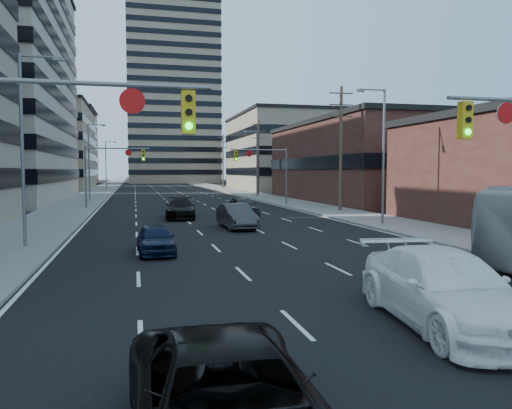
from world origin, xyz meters
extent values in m
cube|color=black|center=(0.00, 130.00, 0.01)|extent=(18.00, 300.00, 0.02)
cube|color=slate|center=(-11.50, 130.00, 0.07)|extent=(5.00, 300.00, 0.15)
cube|color=slate|center=(11.50, 130.00, 0.07)|extent=(5.00, 300.00, 0.15)
cube|color=gray|center=(-24.00, 100.00, 8.00)|extent=(20.00, 30.00, 16.00)
cube|color=#472119|center=(24.00, 50.00, 4.50)|extent=(20.00, 30.00, 9.00)
cube|color=gray|center=(25.00, 88.00, 7.00)|extent=(22.00, 28.00, 14.00)
cube|color=gray|center=(6.00, 150.00, 29.00)|extent=(26.00, 26.00, 58.00)
cube|color=#ADA089|center=(-28.00, 140.00, 10.00)|extent=(24.00, 24.00, 20.00)
cube|color=gray|center=(32.00, 130.00, 6.00)|extent=(22.00, 22.00, 12.00)
cylinder|color=slate|center=(-6.75, 8.00, 5.80)|extent=(6.50, 0.12, 0.12)
cube|color=gold|center=(-4.10, 8.00, 5.15)|extent=(0.35, 0.28, 1.10)
cylinder|color=black|center=(-4.10, 7.84, 5.50)|extent=(0.18, 0.06, 0.18)
cylinder|color=black|center=(-4.10, 7.84, 5.15)|extent=(0.18, 0.06, 0.18)
cylinder|color=#0CE526|center=(-4.10, 7.84, 4.80)|extent=(0.18, 0.06, 0.18)
cylinder|color=white|center=(-5.50, 7.97, 5.40)|extent=(0.64, 0.06, 0.64)
cube|color=gold|center=(4.10, 8.00, 5.15)|extent=(0.35, 0.28, 1.10)
cylinder|color=black|center=(4.10, 7.84, 5.50)|extent=(0.18, 0.06, 0.18)
cylinder|color=black|center=(4.10, 7.84, 5.15)|extent=(0.18, 0.06, 0.18)
cylinder|color=#0CE526|center=(4.10, 7.84, 4.80)|extent=(0.18, 0.06, 0.18)
cylinder|color=white|center=(5.50, 7.97, 5.40)|extent=(0.64, 0.06, 0.64)
cylinder|color=slate|center=(-10.00, 45.00, 3.00)|extent=(0.18, 0.18, 6.00)
cylinder|color=slate|center=(-7.00, 45.00, 5.80)|extent=(6.00, 0.12, 0.12)
cube|color=gold|center=(-4.60, 45.00, 5.15)|extent=(0.35, 0.28, 1.10)
cylinder|color=black|center=(-4.60, 44.84, 5.50)|extent=(0.18, 0.06, 0.18)
cylinder|color=black|center=(-4.60, 44.84, 5.15)|extent=(0.18, 0.06, 0.18)
cylinder|color=#0CE526|center=(-4.60, 44.84, 4.80)|extent=(0.18, 0.06, 0.18)
cylinder|color=white|center=(-6.00, 44.97, 5.40)|extent=(0.64, 0.06, 0.64)
cylinder|color=slate|center=(10.00, 45.00, 3.00)|extent=(0.18, 0.18, 6.00)
cylinder|color=slate|center=(7.00, 45.00, 5.80)|extent=(6.00, 0.12, 0.12)
cube|color=gold|center=(4.60, 45.00, 5.15)|extent=(0.35, 0.28, 1.10)
cylinder|color=black|center=(4.60, 44.84, 5.50)|extent=(0.18, 0.06, 0.18)
cylinder|color=black|center=(4.60, 44.84, 5.15)|extent=(0.18, 0.06, 0.18)
cylinder|color=#0CE526|center=(4.60, 44.84, 4.80)|extent=(0.18, 0.06, 0.18)
cylinder|color=white|center=(6.00, 44.97, 5.40)|extent=(0.64, 0.06, 0.64)
cylinder|color=#4C3D2D|center=(12.20, 36.00, 5.50)|extent=(0.28, 0.28, 11.00)
cube|color=#4C3D2D|center=(12.20, 36.00, 10.40)|extent=(2.20, 0.10, 0.10)
cube|color=#4C3D2D|center=(12.20, 36.00, 9.40)|extent=(2.20, 0.10, 0.10)
cube|color=#4C3D2D|center=(12.20, 36.00, 8.40)|extent=(2.20, 0.10, 0.10)
cylinder|color=#4C3D2D|center=(12.20, 66.00, 5.50)|extent=(0.28, 0.28, 11.00)
cube|color=#4C3D2D|center=(12.20, 66.00, 10.40)|extent=(2.20, 0.10, 0.10)
cube|color=#4C3D2D|center=(12.20, 66.00, 9.40)|extent=(2.20, 0.10, 0.10)
cube|color=#4C3D2D|center=(12.20, 66.00, 8.40)|extent=(2.20, 0.10, 0.10)
cylinder|color=#4C3D2D|center=(12.20, 96.00, 5.50)|extent=(0.28, 0.28, 11.00)
cube|color=#4C3D2D|center=(12.20, 96.00, 10.40)|extent=(2.20, 0.10, 0.10)
cube|color=#4C3D2D|center=(12.20, 96.00, 9.40)|extent=(2.20, 0.10, 0.10)
cube|color=#4C3D2D|center=(12.20, 96.00, 8.40)|extent=(2.20, 0.10, 0.10)
cylinder|color=slate|center=(-10.50, 20.00, 4.50)|extent=(0.16, 0.16, 9.00)
cylinder|color=slate|center=(-9.60, 20.00, 8.90)|extent=(1.80, 0.10, 0.10)
cube|color=slate|center=(-8.80, 20.00, 8.82)|extent=(0.50, 0.22, 0.14)
cylinder|color=slate|center=(-10.50, 55.00, 4.50)|extent=(0.16, 0.16, 9.00)
cylinder|color=slate|center=(-9.60, 55.00, 8.90)|extent=(1.80, 0.10, 0.10)
cube|color=slate|center=(-8.80, 55.00, 8.82)|extent=(0.50, 0.22, 0.14)
cylinder|color=slate|center=(-10.50, 90.00, 4.50)|extent=(0.16, 0.16, 9.00)
cylinder|color=slate|center=(-9.60, 90.00, 8.90)|extent=(1.80, 0.10, 0.10)
cube|color=slate|center=(-8.80, 90.00, 8.82)|extent=(0.50, 0.22, 0.14)
cylinder|color=slate|center=(10.50, 25.00, 4.50)|extent=(0.16, 0.16, 9.00)
cylinder|color=slate|center=(9.60, 25.00, 8.90)|extent=(1.80, 0.10, 0.10)
cube|color=slate|center=(8.80, 25.00, 8.82)|extent=(0.50, 0.22, 0.14)
cylinder|color=slate|center=(10.50, 60.00, 4.50)|extent=(0.16, 0.16, 9.00)
cylinder|color=slate|center=(9.60, 60.00, 8.90)|extent=(1.80, 0.10, 0.10)
cube|color=slate|center=(8.80, 60.00, 8.82)|extent=(0.50, 0.22, 0.14)
imported|color=black|center=(-4.40, 0.84, 0.74)|extent=(2.54, 5.35, 1.48)
imported|color=white|center=(1.60, 5.17, 0.88)|extent=(3.05, 6.25, 1.75)
imported|color=black|center=(-4.62, 17.08, 0.66)|extent=(1.68, 3.92, 1.32)
imported|color=#373639|center=(0.75, 25.65, 0.78)|extent=(1.93, 4.83, 1.56)
imported|color=black|center=(-2.10, 33.11, 0.78)|extent=(2.67, 5.55, 1.56)
imported|color=#313133|center=(2.96, 34.11, 0.78)|extent=(2.09, 4.67, 1.56)
camera|label=1|loc=(-5.48, -5.04, 3.66)|focal=35.00mm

